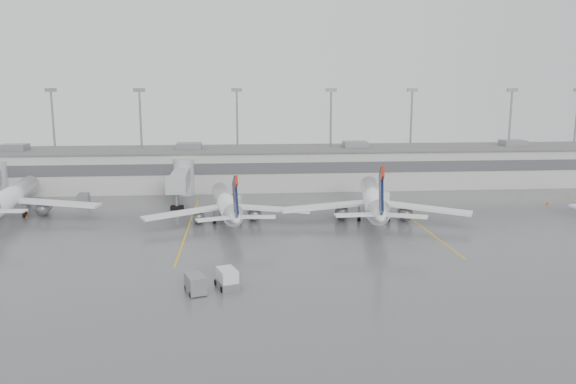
{
  "coord_description": "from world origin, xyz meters",
  "views": [
    {
      "loc": [
        -9.86,
        -59.5,
        20.46
      ],
      "look_at": [
        -2.42,
        24.0,
        5.0
      ],
      "focal_mm": 35.0,
      "sensor_mm": 36.0,
      "label": 1
    }
  ],
  "objects": [
    {
      "name": "ground",
      "position": [
        0.0,
        0.0,
        0.0
      ],
      "size": [
        260.0,
        260.0,
        0.0
      ],
      "primitive_type": "plane",
      "color": "#4D4D50",
      "rests_on": "ground"
    },
    {
      "name": "terminal",
      "position": [
        -0.01,
        57.98,
        4.17
      ],
      "size": [
        152.0,
        17.0,
        9.45
      ],
      "color": "#AFAFA9",
      "rests_on": "ground"
    },
    {
      "name": "light_masts",
      "position": [
        0.0,
        63.75,
        12.03
      ],
      "size": [
        142.4,
        8.0,
        20.6
      ],
      "color": "gray",
      "rests_on": "ground"
    },
    {
      "name": "jet_bridge_right",
      "position": [
        -20.5,
        45.72,
        3.87
      ],
      "size": [
        4.0,
        17.2,
        7.0
      ],
      "color": "#979A9C",
      "rests_on": "ground"
    },
    {
      "name": "stand_markings",
      "position": [
        -0.0,
        24.0,
        0.01
      ],
      "size": [
        105.25,
        40.0,
        0.01
      ],
      "color": "#E6AB0D",
      "rests_on": "ground"
    },
    {
      "name": "jet_far_left",
      "position": [
        -46.65,
        32.53,
        3.27
      ],
      "size": [
        28.82,
        32.45,
        10.51
      ],
      "rotation": [
        0.0,
        0.0,
        0.11
      ],
      "color": "white",
      "rests_on": "ground"
    },
    {
      "name": "jet_mid_left",
      "position": [
        -11.77,
        26.08,
        2.93
      ],
      "size": [
        25.78,
        29.05,
        9.41
      ],
      "rotation": [
        0.0,
        0.0,
        0.12
      ],
      "color": "white",
      "rests_on": "ground"
    },
    {
      "name": "jet_mid_right",
      "position": [
        11.24,
        25.36,
        3.34
      ],
      "size": [
        29.18,
        32.98,
        10.74
      ],
      "rotation": [
        0.0,
        0.0,
        -0.17
      ],
      "color": "white",
      "rests_on": "ground"
    },
    {
      "name": "baggage_tug",
      "position": [
        -11.22,
        -3.39,
        0.8
      ],
      "size": [
        2.88,
        3.63,
        2.05
      ],
      "rotation": [
        0.0,
        0.0,
        0.32
      ],
      "color": "silver",
      "rests_on": "ground"
    },
    {
      "name": "baggage_cart",
      "position": [
        -14.42,
        -4.59,
        0.99
      ],
      "size": [
        2.53,
        3.34,
        1.9
      ],
      "rotation": [
        0.0,
        0.0,
        0.32
      ],
      "color": "slate",
      "rests_on": "ground"
    },
    {
      "name": "gse_uld_b",
      "position": [
        -10.91,
        38.11,
        0.9
      ],
      "size": [
        2.89,
        2.27,
        1.81
      ],
      "primitive_type": "cube",
      "rotation": [
        0.0,
        0.0,
        -0.24
      ],
      "color": "silver",
      "rests_on": "ground"
    },
    {
      "name": "gse_uld_c",
      "position": [
        16.81,
        40.8,
        0.77
      ],
      "size": [
        2.2,
        1.48,
        1.54
      ],
      "primitive_type": "cube",
      "rotation": [
        0.0,
        0.0,
        -0.01
      ],
      "color": "silver",
      "rests_on": "ground"
    },
    {
      "name": "gse_loader",
      "position": [
        -37.74,
        42.38,
        0.94
      ],
      "size": [
        2.17,
        3.17,
        1.87
      ],
      "primitive_type": "cube",
      "rotation": [
        0.0,
        0.0,
        0.1
      ],
      "color": "slate",
      "rests_on": "ground"
    },
    {
      "name": "cone_a",
      "position": [
        -44.11,
        32.07,
        0.32
      ],
      "size": [
        0.4,
        0.4,
        0.63
      ],
      "primitive_type": "cone",
      "color": "#E73D04",
      "rests_on": "ground"
    },
    {
      "name": "cone_b",
      "position": [
        -21.48,
        39.22,
        0.34
      ],
      "size": [
        0.43,
        0.43,
        0.69
      ],
      "primitive_type": "cone",
      "color": "#E73D04",
      "rests_on": "ground"
    },
    {
      "name": "cone_c",
      "position": [
        14.23,
        32.71,
        0.36
      ],
      "size": [
        0.46,
        0.46,
        0.73
      ],
      "primitive_type": "cone",
      "color": "#E73D04",
      "rests_on": "ground"
    },
    {
      "name": "cone_d",
      "position": [
        45.13,
        34.26,
        0.38
      ],
      "size": [
        0.48,
        0.48,
        0.76
      ],
      "primitive_type": "cone",
      "color": "#E73D04",
      "rests_on": "ground"
    }
  ]
}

